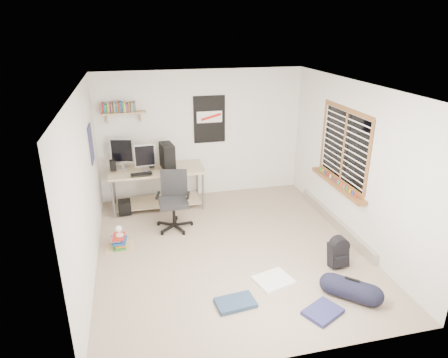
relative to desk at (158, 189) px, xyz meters
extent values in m
cube|color=gray|center=(0.95, -1.83, -0.37)|extent=(4.00, 4.50, 0.01)
cube|color=white|center=(0.95, -1.83, 2.14)|extent=(4.00, 4.50, 0.01)
cube|color=silver|center=(0.95, 0.42, 0.89)|extent=(4.00, 0.01, 2.50)
cube|color=silver|center=(-1.06, -1.83, 0.89)|extent=(0.01, 4.50, 2.50)
cube|color=silver|center=(2.95, -1.83, 0.89)|extent=(0.01, 4.50, 2.50)
cube|color=tan|center=(0.00, 0.00, 0.00)|extent=(1.82, 0.94, 0.80)
cube|color=#939498|center=(-0.61, 0.17, 0.67)|extent=(0.44, 0.20, 0.47)
cube|color=#9A9A9F|center=(-0.20, -0.14, 0.64)|extent=(0.38, 0.12, 0.41)
cube|color=black|center=(0.21, -0.08, 0.66)|extent=(0.27, 0.46, 0.46)
cube|color=black|center=(-0.29, -0.32, 0.44)|extent=(0.38, 0.17, 0.02)
cube|color=black|center=(-0.77, 0.00, 0.53)|extent=(0.12, 0.12, 0.20)
cube|color=black|center=(-0.09, 0.03, 0.52)|extent=(0.11, 0.11, 0.18)
cube|color=black|center=(0.19, -0.94, 0.12)|extent=(0.78, 0.78, 1.00)
cube|color=tan|center=(-0.50, 0.31, 1.42)|extent=(0.80, 0.22, 0.24)
cube|color=black|center=(1.10, 0.40, 1.19)|extent=(0.62, 0.03, 0.92)
cube|color=navy|center=(-1.04, -0.63, 1.14)|extent=(0.02, 0.42, 0.60)
cube|color=brown|center=(2.90, -1.53, 1.08)|extent=(0.10, 1.50, 1.26)
cube|color=#B7B2A8|center=(2.90, -1.53, -0.28)|extent=(0.08, 2.50, 0.18)
cube|color=black|center=(2.35, -2.65, -0.16)|extent=(0.28, 0.23, 0.36)
cylinder|color=black|center=(2.16, -3.35, -0.22)|extent=(0.39, 0.39, 0.55)
cube|color=white|center=(1.33, -2.79, -0.34)|extent=(0.57, 0.52, 0.04)
cube|color=#23364F|center=(0.70, -3.13, -0.33)|extent=(0.52, 0.36, 0.05)
cube|color=navy|center=(1.69, -3.54, -0.34)|extent=(0.55, 0.50, 0.06)
cube|color=brown|center=(-0.73, -1.38, -0.21)|extent=(0.50, 0.43, 0.31)
cube|color=silver|center=(-0.71, -1.40, 0.02)|extent=(0.16, 0.21, 0.19)
cube|color=black|center=(-0.63, -0.20, -0.22)|extent=(0.24, 0.24, 0.26)
camera|label=1|loc=(-0.38, -7.07, 2.94)|focal=32.00mm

